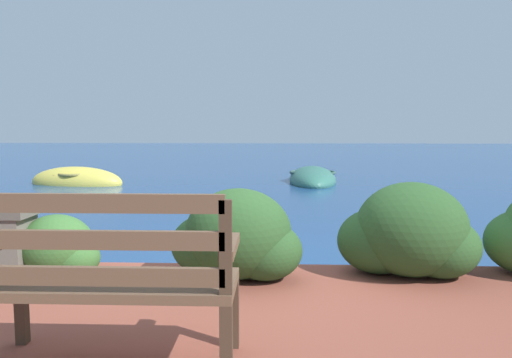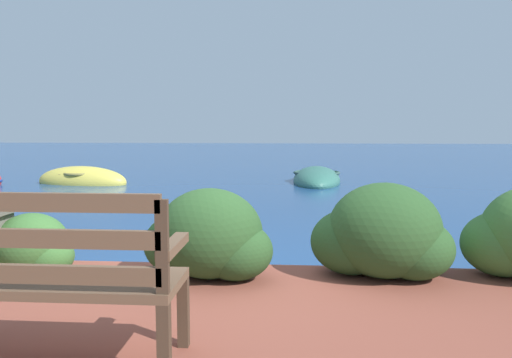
% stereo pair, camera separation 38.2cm
% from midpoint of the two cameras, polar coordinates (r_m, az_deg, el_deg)
% --- Properties ---
extents(ground_plane, '(80.00, 80.00, 0.00)m').
position_cam_midpoint_polar(ground_plane, '(4.67, -6.06, -12.19)').
color(ground_plane, navy).
extents(park_bench, '(1.28, 0.48, 0.93)m').
position_cam_midpoint_polar(park_bench, '(2.73, -20.29, -10.40)').
color(park_bench, '#433123').
rests_on(park_bench, patio_terrace).
extents(hedge_clump_left, '(0.76, 0.55, 0.52)m').
position_cam_midpoint_polar(hedge_clump_left, '(4.54, -24.19, -7.40)').
color(hedge_clump_left, '#38662D').
rests_on(hedge_clump_left, patio_terrace).
extents(hedge_clump_centre, '(1.09, 0.78, 0.74)m').
position_cam_midpoint_polar(hedge_clump_centre, '(4.12, -4.92, -6.89)').
color(hedge_clump_centre, '#284C23').
rests_on(hedge_clump_centre, patio_terrace).
extents(hedge_clump_right, '(1.15, 0.83, 0.78)m').
position_cam_midpoint_polar(hedge_clump_right, '(4.30, 14.63, -6.24)').
color(hedge_clump_right, '#284C23').
rests_on(hedge_clump_right, patio_terrace).
extents(rowboat_nearest, '(2.59, 1.31, 0.80)m').
position_cam_midpoint_polar(rowboat_nearest, '(13.46, -20.57, -0.32)').
color(rowboat_nearest, '#DBC64C').
rests_on(rowboat_nearest, ground_plane).
extents(rowboat_mid, '(1.33, 3.25, 0.70)m').
position_cam_midpoint_polar(rowboat_mid, '(13.36, 5.66, -0.04)').
color(rowboat_mid, '#336B5B').
rests_on(rowboat_mid, ground_plane).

